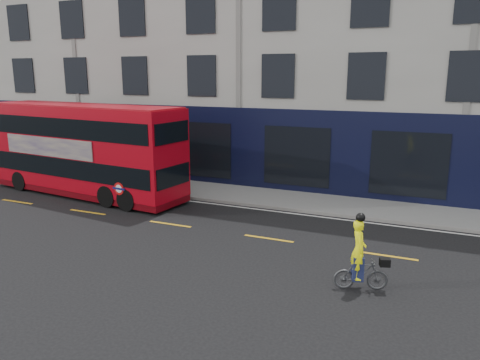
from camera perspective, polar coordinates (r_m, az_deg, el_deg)
The scene contains 8 objects.
ground at distance 16.93m, azimuth -11.19°, elevation -6.76°, with size 120.00×120.00×0.00m, color black.
pavement at distance 22.31m, azimuth -1.71°, elevation -1.57°, with size 60.00×3.00×0.12m, color gray.
kerb at distance 21.00m, azimuth -3.45°, elevation -2.49°, with size 60.00×0.12×0.13m, color slate.
building_terrace at distance 27.63m, azimuth 4.14°, elevation 16.71°, with size 50.00×10.07×15.00m.
road_edge_line at distance 20.76m, azimuth -3.83°, elevation -2.85°, with size 58.00×0.10×0.01m, color silver.
lane_dashes at distance 18.11m, azimuth -8.49°, elevation -5.34°, with size 58.00×0.12×0.01m, color gold, non-canonical shape.
bus at distance 22.97m, azimuth -18.45°, elevation 3.57°, with size 10.70×3.57×4.24m.
cyclist at distance 12.88m, azimuth 14.43°, elevation -9.83°, with size 1.48×0.84×2.12m.
Camera 1 is at (9.24, -13.03, 5.60)m, focal length 35.00 mm.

